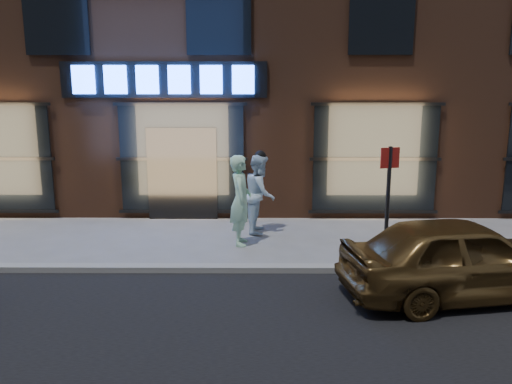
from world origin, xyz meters
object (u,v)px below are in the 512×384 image
sign_post (388,197)px  man_cap (260,193)px  gold_sedan (463,258)px  man_bowtie (241,200)px

sign_post → man_cap: bearing=114.1°
man_cap → sign_post: size_ratio=0.80×
man_cap → sign_post: 3.54m
man_cap → gold_sedan: (3.28, -3.86, -0.26)m
man_cap → gold_sedan: man_cap is taller
gold_sedan → sign_post: (-0.94, 1.25, 0.74)m
man_bowtie → gold_sedan: 4.70m
man_bowtie → gold_sedan: bearing=-129.3°
man_bowtie → man_cap: man_bowtie is taller
man_bowtie → sign_post: (2.77, -1.62, 0.43)m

